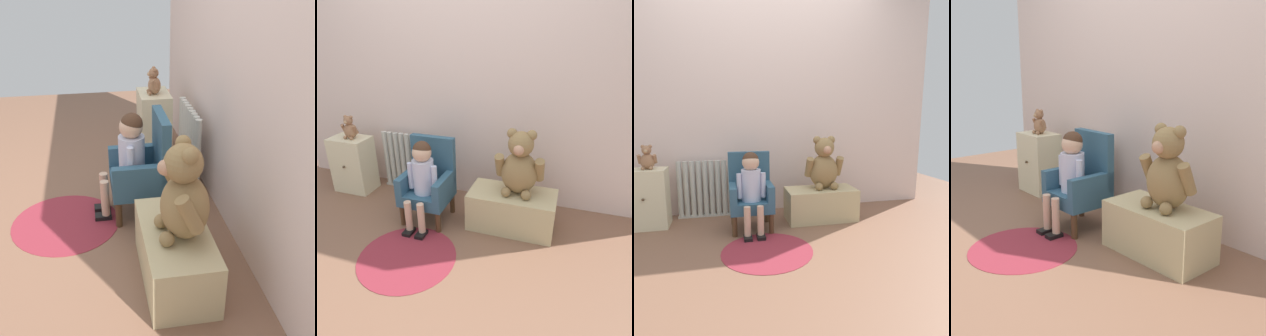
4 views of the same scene
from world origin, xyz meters
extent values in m
plane|color=brown|center=(0.00, 0.00, 0.00)|extent=(6.00, 6.00, 0.00)
cube|color=beige|center=(0.00, 1.08, 1.20)|extent=(3.80, 0.05, 2.40)
cylinder|color=beige|center=(-0.85, 0.96, 0.30)|extent=(0.05, 0.05, 0.56)
cylinder|color=beige|center=(-0.79, 0.96, 0.30)|extent=(0.05, 0.05, 0.56)
cylinder|color=beige|center=(-0.73, 0.96, 0.30)|extent=(0.05, 0.05, 0.56)
cylinder|color=beige|center=(-0.67, 0.96, 0.30)|extent=(0.05, 0.05, 0.56)
cylinder|color=beige|center=(-0.61, 0.96, 0.30)|extent=(0.05, 0.05, 0.56)
cylinder|color=beige|center=(-0.54, 0.96, 0.30)|extent=(0.05, 0.05, 0.56)
cylinder|color=beige|center=(-0.48, 0.96, 0.30)|extent=(0.05, 0.05, 0.56)
cylinder|color=beige|center=(-0.42, 0.96, 0.30)|extent=(0.05, 0.05, 0.56)
cylinder|color=beige|center=(-0.36, 0.96, 0.30)|extent=(0.05, 0.05, 0.56)
cube|color=beige|center=(-0.61, 0.96, 0.01)|extent=(0.56, 0.05, 0.02)
cube|color=beige|center=(-1.12, 0.77, 0.27)|extent=(0.37, 0.25, 0.55)
sphere|color=#4C3823|center=(-1.12, 0.63, 0.30)|extent=(0.02, 0.02, 0.02)
cube|color=#305770|center=(-0.19, 0.51, 0.23)|extent=(0.38, 0.37, 0.10)
cube|color=#305770|center=(-0.19, 0.67, 0.49)|extent=(0.38, 0.06, 0.41)
cube|color=#305770|center=(-0.35, 0.51, 0.35)|extent=(0.06, 0.37, 0.14)
cube|color=#305770|center=(-0.03, 0.51, 0.35)|extent=(0.06, 0.37, 0.14)
cylinder|color=#4C331E|center=(-0.35, 0.36, 0.09)|extent=(0.04, 0.04, 0.18)
cylinder|color=#4C331E|center=(-0.03, 0.36, 0.09)|extent=(0.04, 0.04, 0.18)
cylinder|color=#4C331E|center=(-0.35, 0.67, 0.09)|extent=(0.04, 0.04, 0.18)
cylinder|color=#4C331E|center=(-0.03, 0.67, 0.09)|extent=(0.04, 0.04, 0.18)
cylinder|color=silver|center=(-0.19, 0.47, 0.42)|extent=(0.17, 0.17, 0.28)
sphere|color=#D8AD8E|center=(-0.19, 0.47, 0.63)|extent=(0.15, 0.15, 0.15)
sphere|color=#472D1E|center=(-0.19, 0.48, 0.64)|extent=(0.14, 0.14, 0.14)
cylinder|color=#D8AD8E|center=(-0.24, 0.28, 0.16)|extent=(0.06, 0.06, 0.25)
cube|color=black|center=(-0.24, 0.26, 0.01)|extent=(0.07, 0.11, 0.03)
cylinder|color=#D8AD8E|center=(-0.13, 0.28, 0.16)|extent=(0.06, 0.06, 0.25)
cube|color=black|center=(-0.13, 0.26, 0.01)|extent=(0.07, 0.11, 0.03)
cylinder|color=silver|center=(-0.29, 0.45, 0.42)|extent=(0.04, 0.04, 0.22)
cylinder|color=silver|center=(-0.08, 0.45, 0.42)|extent=(0.04, 0.04, 0.22)
cube|color=tan|center=(0.51, 0.62, 0.16)|extent=(0.68, 0.35, 0.31)
ellipsoid|color=olive|center=(0.55, 0.65, 0.48)|extent=(0.28, 0.24, 0.33)
sphere|color=olive|center=(0.55, 0.64, 0.72)|extent=(0.19, 0.19, 0.19)
sphere|color=tan|center=(0.55, 0.55, 0.71)|extent=(0.08, 0.08, 0.08)
sphere|color=olive|center=(0.47, 0.65, 0.79)|extent=(0.08, 0.08, 0.08)
sphere|color=olive|center=(0.62, 0.65, 0.79)|extent=(0.08, 0.08, 0.08)
cylinder|color=olive|center=(0.39, 0.64, 0.53)|extent=(0.07, 0.15, 0.21)
cylinder|color=olive|center=(0.70, 0.64, 0.53)|extent=(0.07, 0.15, 0.21)
sphere|color=olive|center=(0.47, 0.55, 0.35)|extent=(0.08, 0.08, 0.08)
sphere|color=olive|center=(0.62, 0.55, 0.35)|extent=(0.08, 0.08, 0.08)
ellipsoid|color=#976A4A|center=(-1.09, 0.77, 0.62)|extent=(0.12, 0.10, 0.14)
sphere|color=#976A4A|center=(-1.09, 0.76, 0.72)|extent=(0.08, 0.08, 0.08)
sphere|color=tan|center=(-1.09, 0.73, 0.72)|extent=(0.03, 0.03, 0.03)
sphere|color=#976A4A|center=(-1.12, 0.77, 0.75)|extent=(0.03, 0.03, 0.03)
sphere|color=#976A4A|center=(-1.06, 0.77, 0.75)|extent=(0.03, 0.03, 0.03)
cylinder|color=#976A4A|center=(-1.15, 0.76, 0.64)|extent=(0.03, 0.06, 0.09)
cylinder|color=#976A4A|center=(-1.02, 0.76, 0.64)|extent=(0.03, 0.06, 0.09)
sphere|color=#976A4A|center=(-1.12, 0.72, 0.56)|extent=(0.03, 0.03, 0.03)
sphere|color=#976A4A|center=(-1.05, 0.72, 0.56)|extent=(0.03, 0.03, 0.03)
cylinder|color=maroon|center=(-0.12, 0.01, 0.00)|extent=(0.70, 0.70, 0.01)
camera|label=1|loc=(2.26, 0.23, 1.60)|focal=45.00mm
camera|label=2|loc=(0.87, -1.43, 1.48)|focal=32.00mm
camera|label=3|loc=(-0.42, -2.12, 1.03)|focal=32.00mm
camera|label=4|loc=(2.16, -1.21, 1.19)|focal=45.00mm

